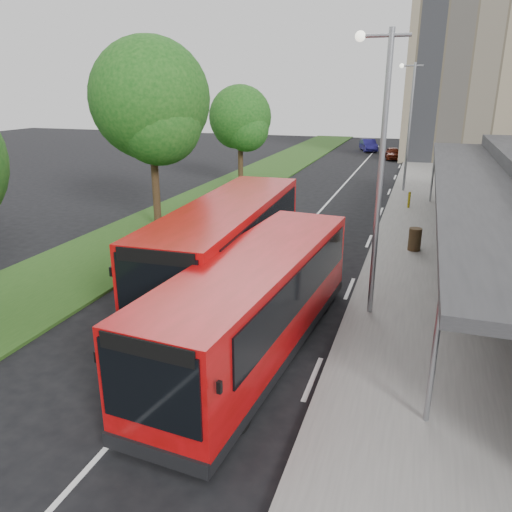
{
  "coord_description": "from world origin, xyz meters",
  "views": [
    {
      "loc": [
        5.32,
        -12.36,
        6.68
      ],
      "look_at": [
        0.47,
        2.13,
        1.5
      ],
      "focal_mm": 35.0,
      "sensor_mm": 36.0,
      "label": 1
    }
  ],
  "objects_px": {
    "tree_mid": "(151,107)",
    "car_near": "(393,153)",
    "lamp_post_far": "(409,120)",
    "bollard": "(409,200)",
    "litter_bin": "(415,239)",
    "car_far": "(369,145)",
    "bus_main": "(256,304)",
    "lamp_post_near": "(378,162)",
    "bus_second": "(228,244)",
    "tree_far": "(240,121)"
  },
  "relations": [
    {
      "from": "bollard",
      "to": "car_far",
      "type": "height_order",
      "value": "car_far"
    },
    {
      "from": "tree_mid",
      "to": "litter_bin",
      "type": "relative_size",
      "value": 9.43
    },
    {
      "from": "car_near",
      "to": "bus_second",
      "type": "bearing_deg",
      "value": -102.85
    },
    {
      "from": "litter_bin",
      "to": "car_near",
      "type": "distance_m",
      "value": 29.94
    },
    {
      "from": "tree_far",
      "to": "car_far",
      "type": "relative_size",
      "value": 1.77
    },
    {
      "from": "lamp_post_far",
      "to": "car_far",
      "type": "distance_m",
      "value": 23.36
    },
    {
      "from": "bollard",
      "to": "car_far",
      "type": "distance_m",
      "value": 28.14
    },
    {
      "from": "car_far",
      "to": "lamp_post_near",
      "type": "bearing_deg",
      "value": -101.24
    },
    {
      "from": "lamp_post_far",
      "to": "bollard",
      "type": "bearing_deg",
      "value": -83.08
    },
    {
      "from": "bus_second",
      "to": "car_near",
      "type": "distance_m",
      "value": 35.82
    },
    {
      "from": "tree_far",
      "to": "lamp_post_near",
      "type": "bearing_deg",
      "value": -59.71
    },
    {
      "from": "lamp_post_far",
      "to": "tree_far",
      "type": "bearing_deg",
      "value": -175.13
    },
    {
      "from": "lamp_post_near",
      "to": "bus_second",
      "type": "bearing_deg",
      "value": 169.47
    },
    {
      "from": "tree_mid",
      "to": "car_far",
      "type": "height_order",
      "value": "tree_mid"
    },
    {
      "from": "tree_far",
      "to": "bus_second",
      "type": "height_order",
      "value": "tree_far"
    },
    {
      "from": "tree_far",
      "to": "car_far",
      "type": "xyz_separation_m",
      "value": [
        6.37,
        23.45,
        -3.81
      ]
    },
    {
      "from": "tree_mid",
      "to": "bollard",
      "type": "bearing_deg",
      "value": 33.67
    },
    {
      "from": "lamp_post_far",
      "to": "car_far",
      "type": "height_order",
      "value": "lamp_post_far"
    },
    {
      "from": "lamp_post_far",
      "to": "bollard",
      "type": "relative_size",
      "value": 8.81
    },
    {
      "from": "tree_far",
      "to": "bus_second",
      "type": "relative_size",
      "value": 0.65
    },
    {
      "from": "bollard",
      "to": "litter_bin",
      "type": "bearing_deg",
      "value": -86.1
    },
    {
      "from": "tree_far",
      "to": "lamp_post_far",
      "type": "xyz_separation_m",
      "value": [
        11.13,
        0.95,
        0.26
      ]
    },
    {
      "from": "bus_second",
      "to": "car_far",
      "type": "distance_m",
      "value": 41.6
    },
    {
      "from": "lamp_post_near",
      "to": "litter_bin",
      "type": "xyz_separation_m",
      "value": [
        1.17,
        6.78,
        -4.09
      ]
    },
    {
      "from": "lamp_post_far",
      "to": "car_near",
      "type": "bearing_deg",
      "value": 96.05
    },
    {
      "from": "litter_bin",
      "to": "car_far",
      "type": "height_order",
      "value": "car_far"
    },
    {
      "from": "tree_mid",
      "to": "car_near",
      "type": "bearing_deg",
      "value": 72.4
    },
    {
      "from": "bus_main",
      "to": "bollard",
      "type": "height_order",
      "value": "bus_main"
    },
    {
      "from": "bus_main",
      "to": "bollard",
      "type": "relative_size",
      "value": 10.7
    },
    {
      "from": "lamp_post_near",
      "to": "car_near",
      "type": "bearing_deg",
      "value": 92.75
    },
    {
      "from": "tree_mid",
      "to": "bus_second",
      "type": "relative_size",
      "value": 0.84
    },
    {
      "from": "tree_mid",
      "to": "litter_bin",
      "type": "distance_m",
      "value": 13.35
    },
    {
      "from": "tree_far",
      "to": "bollard",
      "type": "height_order",
      "value": "tree_far"
    },
    {
      "from": "car_near",
      "to": "litter_bin",
      "type": "bearing_deg",
      "value": -92.16
    },
    {
      "from": "car_far",
      "to": "bus_second",
      "type": "bearing_deg",
      "value": -107.85
    },
    {
      "from": "bus_second",
      "to": "lamp_post_near",
      "type": "bearing_deg",
      "value": -12.72
    },
    {
      "from": "lamp_post_far",
      "to": "bus_second",
      "type": "height_order",
      "value": "lamp_post_far"
    },
    {
      "from": "tree_far",
      "to": "lamp_post_far",
      "type": "relative_size",
      "value": 0.86
    },
    {
      "from": "bollard",
      "to": "bus_main",
      "type": "bearing_deg",
      "value": -99.88
    },
    {
      "from": "lamp_post_far",
      "to": "bus_main",
      "type": "bearing_deg",
      "value": -96.22
    },
    {
      "from": "tree_far",
      "to": "bollard",
      "type": "relative_size",
      "value": 7.6
    },
    {
      "from": "tree_mid",
      "to": "tree_far",
      "type": "distance_m",
      "value": 12.07
    },
    {
      "from": "bus_second",
      "to": "tree_mid",
      "type": "bearing_deg",
      "value": 133.13
    },
    {
      "from": "bus_second",
      "to": "bollard",
      "type": "height_order",
      "value": "bus_second"
    },
    {
      "from": "bollard",
      "to": "car_far",
      "type": "relative_size",
      "value": 0.23
    },
    {
      "from": "tree_mid",
      "to": "bus_second",
      "type": "distance_m",
      "value": 9.71
    },
    {
      "from": "tree_far",
      "to": "lamp_post_near",
      "type": "height_order",
      "value": "lamp_post_near"
    },
    {
      "from": "bus_main",
      "to": "car_far",
      "type": "bearing_deg",
      "value": 97.3
    },
    {
      "from": "tree_mid",
      "to": "car_near",
      "type": "height_order",
      "value": "tree_mid"
    },
    {
      "from": "tree_far",
      "to": "bus_second",
      "type": "distance_m",
      "value": 19.39
    }
  ]
}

